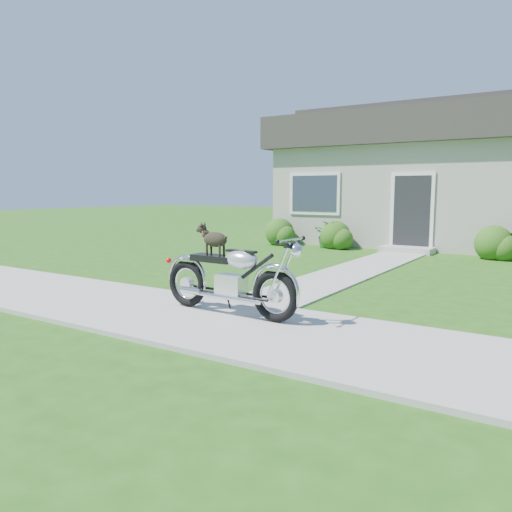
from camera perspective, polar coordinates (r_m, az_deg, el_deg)
The scene contains 8 objects.
ground at distance 5.79m, azimuth 7.23°, elevation -9.53°, with size 80.00×80.00×0.00m, color #235114.
sidewalk at distance 5.79m, azimuth 7.24°, elevation -9.34°, with size 24.00×2.20×0.04m, color #9E9B93.
walkway at distance 10.86m, azimuth 11.52°, elevation -1.54°, with size 1.20×8.00×0.03m, color #9E9B93.
house at distance 17.18m, azimuth 25.13°, elevation 8.34°, with size 12.60×7.03×4.50m.
shrub_row at distance 13.75m, azimuth 23.40°, elevation 1.48°, with size 10.76×1.01×1.01m.
potted_plant_left at distance 14.97m, azimuth 8.14°, elevation 2.47°, with size 0.72×0.63×0.80m, color #165519.
potted_plant_right at distance 13.69m, azimuth 27.02°, elevation 1.03°, with size 0.39×0.39×0.69m, color #1F5D19.
motorcycle_with_dog at distance 6.66m, azimuth -2.96°, elevation -2.30°, with size 2.22×0.60×1.19m.
Camera 1 is at (2.37, -5.01, 1.69)m, focal length 35.00 mm.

